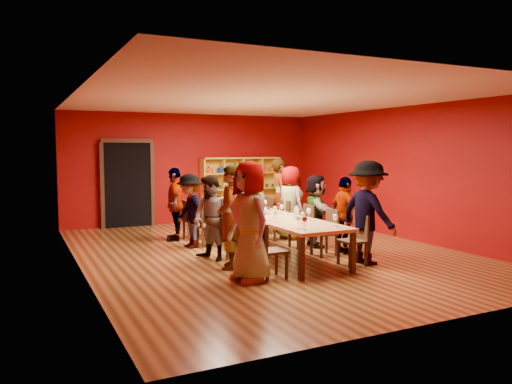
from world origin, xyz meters
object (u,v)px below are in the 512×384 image
(person_left_0, at_px, (250,221))
(chair_person_right_2, at_px, (304,224))
(chair_person_left_3, at_px, (204,223))
(chair_person_right_3, at_px, (281,218))
(person_left_1, at_px, (229,217))
(person_left_2, at_px, (211,218))
(shelving_unit, at_px, (241,186))
(chair_person_right_1, at_px, (328,230))
(person_right_4, at_px, (280,196))
(chair_person_left_0, at_px, (267,247))
(person_left_4, at_px, (175,204))
(tasting_table, at_px, (266,217))
(chair_person_left_2, at_px, (228,232))
(chair_person_right_0, at_px, (356,237))
(spittoon_bowl, at_px, (262,210))
(person_right_2, at_px, (316,211))
(person_right_3, at_px, (290,203))
(person_left_3, at_px, (190,211))
(chair_person_right_4, at_px, (264,213))
(person_right_0, at_px, (368,212))
(wine_bottle, at_px, (232,200))
(person_right_1, at_px, (345,215))
(chair_person_left_4, at_px, (190,217))
(chair_person_left_1, at_px, (244,238))

(person_left_0, xyz_separation_m, chair_person_right_2, (2.13, 1.86, -0.43))
(chair_person_left_3, bearing_deg, chair_person_right_2, -29.55)
(chair_person_right_2, relative_size, chair_person_right_3, 1.00)
(person_left_1, height_order, person_left_2, person_left_1)
(shelving_unit, xyz_separation_m, chair_person_right_1, (-0.49, -5.13, -0.49))
(chair_person_right_2, height_order, person_right_4, person_right_4)
(chair_person_left_0, bearing_deg, person_left_0, 180.00)
(chair_person_left_3, bearing_deg, person_left_4, 110.28)
(person_left_2, xyz_separation_m, chair_person_right_3, (2.16, 1.26, -0.29))
(tasting_table, bearing_deg, shelving_unit, 72.08)
(chair_person_right_3, relative_size, person_right_4, 0.49)
(chair_person_left_2, height_order, person_left_2, person_left_2)
(chair_person_right_0, xyz_separation_m, chair_person_right_3, (0.00, 2.73, 0.00))
(person_left_0, relative_size, spittoon_bowl, 5.71)
(chair_person_left_0, xyz_separation_m, person_right_2, (2.09, 1.86, 0.26))
(chair_person_right_1, xyz_separation_m, person_right_3, (0.24, 1.85, 0.33))
(person_left_3, distance_m, person_right_2, 2.62)
(chair_person_left_3, xyz_separation_m, chair_person_right_4, (1.82, 0.80, 0.00))
(chair_person_left_2, distance_m, chair_person_right_0, 2.34)
(tasting_table, distance_m, person_right_0, 2.07)
(wine_bottle, bearing_deg, chair_person_right_0, -75.85)
(person_right_1, relative_size, wine_bottle, 4.57)
(tasting_table, height_order, chair_person_left_4, chair_person_left_4)
(tasting_table, xyz_separation_m, chair_person_right_4, (0.91, 1.86, -0.20))
(person_left_3, height_order, chair_person_right_2, person_left_3)
(person_left_2, bearing_deg, chair_person_left_0, -8.53)
(person_left_0, height_order, chair_person_right_0, person_left_0)
(person_right_1, bearing_deg, chair_person_right_0, 157.77)
(person_left_1, distance_m, chair_person_right_3, 2.91)
(chair_person_left_0, xyz_separation_m, person_left_1, (-0.28, 0.88, 0.39))
(person_left_1, height_order, person_right_3, person_left_1)
(chair_person_left_3, distance_m, person_left_3, 0.41)
(chair_person_left_2, relative_size, chair_person_left_3, 1.00)
(chair_person_right_4, relative_size, spittoon_bowl, 2.73)
(person_left_3, height_order, chair_person_right_0, person_left_3)
(tasting_table, relative_size, chair_person_right_2, 5.06)
(chair_person_left_3, distance_m, chair_person_right_1, 2.62)
(chair_person_left_4, height_order, person_right_0, person_right_0)
(person_right_3, distance_m, person_right_4, 0.85)
(person_left_0, distance_m, chair_person_right_0, 2.18)
(chair_person_left_4, xyz_separation_m, wine_bottle, (0.94, -0.23, 0.38))
(chair_person_left_2, xyz_separation_m, chair_person_right_3, (1.82, 1.26, 0.00))
(chair_person_left_1, xyz_separation_m, chair_person_left_4, (0.00, 2.94, 0.00))
(chair_person_left_2, relative_size, person_right_1, 0.59)
(chair_person_right_1, height_order, wine_bottle, wine_bottle)
(chair_person_left_3, bearing_deg, chair_person_right_4, 23.64)
(person_right_3, relative_size, wine_bottle, 5.01)
(person_left_1, height_order, chair_person_left_4, person_left_1)
(chair_person_right_1, height_order, person_right_1, person_right_1)
(person_left_3, xyz_separation_m, spittoon_bowl, (1.19, -0.97, 0.06))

